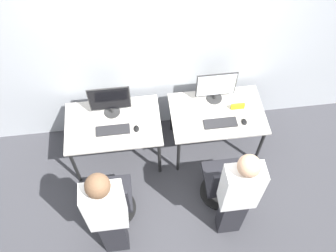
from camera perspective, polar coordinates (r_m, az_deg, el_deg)
ground_plane at (r=4.74m, az=0.21°, el=-7.24°), size 20.00×20.00×0.00m
wall_back at (r=4.11m, az=-1.22°, el=12.37°), size 12.00×0.05×2.80m
desk_left at (r=4.39m, az=-8.30°, el=-0.17°), size 1.10×0.72×0.70m
monitor_left at (r=4.25m, az=-8.86°, el=3.86°), size 0.47×0.19×0.42m
keyboard_left at (r=4.26m, az=-8.38°, el=-0.61°), size 0.38×0.13×0.02m
mouse_left at (r=4.24m, az=-4.83°, el=-0.41°), size 0.06×0.09×0.03m
office_chair_left at (r=4.25m, az=-8.43°, el=-11.29°), size 0.48×0.48×0.86m
person_left at (r=3.62m, az=-9.12°, el=-13.26°), size 0.36×0.21×1.62m
desk_right at (r=4.47m, az=7.47°, el=1.43°), size 1.10×0.72×0.70m
monitor_right at (r=4.37m, az=7.33°, el=6.00°), size 0.47×0.19×0.42m
keyboard_right at (r=4.31m, az=7.99°, el=0.45°), size 0.38×0.13×0.02m
mouse_right at (r=4.36m, az=11.55°, el=0.64°), size 0.06×0.09×0.03m
office_chair_right at (r=4.34m, az=8.51°, el=-8.71°), size 0.48×0.48×0.86m
person_right at (r=3.76m, az=10.60°, el=-10.41°), size 0.36×0.20×1.55m
placard_right at (r=4.45m, az=10.57°, el=2.97°), size 0.16×0.03×0.08m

